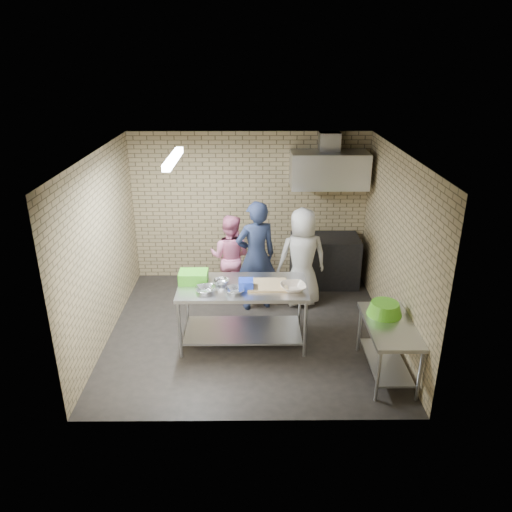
% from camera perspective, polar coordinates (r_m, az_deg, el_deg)
% --- Properties ---
extents(floor, '(4.20, 4.20, 0.00)m').
position_cam_1_polar(floor, '(7.64, -0.75, -8.57)').
color(floor, black).
rests_on(floor, ground).
extents(ceiling, '(4.20, 4.20, 0.00)m').
position_cam_1_polar(ceiling, '(6.66, -0.86, 11.73)').
color(ceiling, black).
rests_on(ceiling, ground).
extents(back_wall, '(4.20, 0.06, 2.70)m').
position_cam_1_polar(back_wall, '(8.93, -0.74, 5.64)').
color(back_wall, '#95835D').
rests_on(back_wall, ground).
extents(front_wall, '(4.20, 0.06, 2.70)m').
position_cam_1_polar(front_wall, '(5.23, -0.90, -7.28)').
color(front_wall, '#95835D').
rests_on(front_wall, ground).
extents(left_wall, '(0.06, 4.00, 2.70)m').
position_cam_1_polar(left_wall, '(7.36, -17.39, 0.78)').
color(left_wall, '#95835D').
rests_on(left_wall, ground).
extents(right_wall, '(0.06, 4.00, 2.70)m').
position_cam_1_polar(right_wall, '(7.33, 15.85, 0.89)').
color(right_wall, '#95835D').
rests_on(right_wall, ground).
extents(prep_table, '(1.82, 0.91, 0.91)m').
position_cam_1_polar(prep_table, '(7.16, -1.52, -6.69)').
color(prep_table, silver).
rests_on(prep_table, floor).
extents(side_counter, '(0.60, 1.20, 0.75)m').
position_cam_1_polar(side_counter, '(6.74, 14.94, -10.34)').
color(side_counter, silver).
rests_on(side_counter, floor).
extents(stove, '(1.20, 0.70, 0.90)m').
position_cam_1_polar(stove, '(9.00, 7.90, -0.53)').
color(stove, black).
rests_on(stove, floor).
extents(range_hood, '(1.30, 0.60, 0.60)m').
position_cam_1_polar(range_hood, '(8.54, 8.45, 9.83)').
color(range_hood, silver).
rests_on(range_hood, back_wall).
extents(hood_duct, '(0.35, 0.30, 0.30)m').
position_cam_1_polar(hood_duct, '(8.60, 8.48, 12.98)').
color(hood_duct, '#A5A8AD').
rests_on(hood_duct, back_wall).
extents(wall_shelf, '(0.80, 0.20, 0.04)m').
position_cam_1_polar(wall_shelf, '(8.82, 10.16, 8.92)').
color(wall_shelf, '#3F2B19').
rests_on(wall_shelf, back_wall).
extents(fluorescent_fixture, '(0.10, 1.25, 0.08)m').
position_cam_1_polar(fluorescent_fixture, '(6.75, -9.55, 11.06)').
color(fluorescent_fixture, white).
rests_on(fluorescent_fixture, ceiling).
extents(green_crate, '(0.40, 0.30, 0.16)m').
position_cam_1_polar(green_crate, '(7.07, -7.24, -2.41)').
color(green_crate, green).
rests_on(green_crate, prep_table).
extents(blue_tub, '(0.20, 0.20, 0.13)m').
position_cam_1_polar(blue_tub, '(6.83, -1.16, -3.30)').
color(blue_tub, '#1A37C5').
rests_on(blue_tub, prep_table).
extents(cutting_board, '(0.55, 0.42, 0.03)m').
position_cam_1_polar(cutting_board, '(6.92, 1.33, -3.38)').
color(cutting_board, tan).
rests_on(cutting_board, prep_table).
extents(mixing_bowl_a, '(0.33, 0.33, 0.07)m').
position_cam_1_polar(mixing_bowl_a, '(6.78, -5.83, -3.91)').
color(mixing_bowl_a, silver).
rests_on(mixing_bowl_a, prep_table).
extents(mixing_bowl_b, '(0.25, 0.25, 0.07)m').
position_cam_1_polar(mixing_bowl_b, '(6.99, -4.02, -3.00)').
color(mixing_bowl_b, silver).
rests_on(mixing_bowl_b, prep_table).
extents(mixing_bowl_c, '(0.31, 0.31, 0.06)m').
position_cam_1_polar(mixing_bowl_c, '(6.74, -2.45, -4.01)').
color(mixing_bowl_c, silver).
rests_on(mixing_bowl_c, prep_table).
extents(ceramic_bowl, '(0.41, 0.41, 0.09)m').
position_cam_1_polar(ceramic_bowl, '(6.82, 4.32, -3.63)').
color(ceramic_bowl, beige).
rests_on(ceramic_bowl, prep_table).
extents(green_basin, '(0.46, 0.46, 0.17)m').
position_cam_1_polar(green_basin, '(6.72, 14.64, -5.90)').
color(green_basin, '#59C626').
rests_on(green_basin, side_counter).
extents(bottle_green, '(0.06, 0.06, 0.15)m').
position_cam_1_polar(bottle_green, '(8.82, 11.17, 9.49)').
color(bottle_green, green).
rests_on(bottle_green, wall_shelf).
extents(man_navy, '(0.77, 0.63, 1.83)m').
position_cam_1_polar(man_navy, '(7.90, -0.01, -0.03)').
color(man_navy, '#151836').
rests_on(man_navy, floor).
extents(woman_pink, '(0.83, 0.72, 1.47)m').
position_cam_1_polar(woman_pink, '(8.35, -3.00, -0.08)').
color(woman_pink, pink).
rests_on(woman_pink, floor).
extents(woman_white, '(0.89, 0.65, 1.66)m').
position_cam_1_polar(woman_white, '(8.10, 5.36, -0.19)').
color(woman_white, silver).
rests_on(woman_white, floor).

